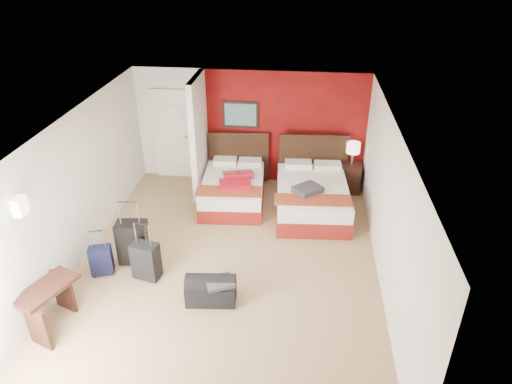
# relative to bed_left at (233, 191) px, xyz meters

# --- Properties ---
(ground) EXTENTS (6.50, 6.50, 0.00)m
(ground) POSITION_rel_bed_left_xyz_m (0.23, -2.12, -0.27)
(ground) COLOR tan
(ground) RESTS_ON ground
(room_walls) EXTENTS (5.02, 6.52, 2.50)m
(room_walls) POSITION_rel_bed_left_xyz_m (-1.17, -0.70, 0.99)
(room_walls) COLOR silver
(room_walls) RESTS_ON ground
(red_accent_panel) EXTENTS (3.50, 0.04, 2.50)m
(red_accent_panel) POSITION_rel_bed_left_xyz_m (0.98, 1.11, 0.98)
(red_accent_panel) COLOR maroon
(red_accent_panel) RESTS_ON ground
(partition_wall) EXTENTS (0.12, 1.20, 2.50)m
(partition_wall) POSITION_rel_bed_left_xyz_m (-0.77, 0.49, 0.98)
(partition_wall) COLOR silver
(partition_wall) RESTS_ON ground
(entry_door) EXTENTS (0.82, 0.06, 2.05)m
(entry_door) POSITION_rel_bed_left_xyz_m (-1.52, 1.08, 0.76)
(entry_door) COLOR silver
(entry_door) RESTS_ON ground
(bed_left) EXTENTS (1.36, 1.86, 0.54)m
(bed_left) POSITION_rel_bed_left_xyz_m (0.00, 0.00, 0.00)
(bed_left) COLOR white
(bed_left) RESTS_ON ground
(bed_right) EXTENTS (1.52, 2.09, 0.60)m
(bed_right) POSITION_rel_bed_left_xyz_m (1.63, -0.21, 0.03)
(bed_right) COLOR white
(bed_right) RESTS_ON ground
(red_suitcase_open) EXTENTS (0.80, 0.97, 0.11)m
(red_suitcase_open) POSITION_rel_bed_left_xyz_m (0.10, -0.10, 0.32)
(red_suitcase_open) COLOR #B00F1E
(red_suitcase_open) RESTS_ON bed_left
(jacket_bundle) EXTENTS (0.64, 0.63, 0.12)m
(jacket_bundle) POSITION_rel_bed_left_xyz_m (1.53, -0.51, 0.39)
(jacket_bundle) COLOR #3C3C42
(jacket_bundle) RESTS_ON bed_right
(nightstand) EXTENTS (0.48, 0.48, 0.62)m
(nightstand) POSITION_rel_bed_left_xyz_m (2.45, 0.78, 0.04)
(nightstand) COLOR black
(nightstand) RESTS_ON ground
(table_lamp) EXTENTS (0.36, 0.36, 0.51)m
(table_lamp) POSITION_rel_bed_left_xyz_m (2.45, 0.78, 0.61)
(table_lamp) COLOR silver
(table_lamp) RESTS_ON nightstand
(suitcase_black) EXTENTS (0.53, 0.36, 0.76)m
(suitcase_black) POSITION_rel_bed_left_xyz_m (-1.35, -2.20, 0.11)
(suitcase_black) COLOR black
(suitcase_black) RESTS_ON ground
(suitcase_charcoal) EXTENTS (0.47, 0.35, 0.62)m
(suitcase_charcoal) POSITION_rel_bed_left_xyz_m (-1.02, -2.58, 0.04)
(suitcase_charcoal) COLOR black
(suitcase_charcoal) RESTS_ON ground
(suitcase_navy) EXTENTS (0.40, 0.31, 0.49)m
(suitcase_navy) POSITION_rel_bed_left_xyz_m (-1.78, -2.57, -0.02)
(suitcase_navy) COLOR black
(suitcase_navy) RESTS_ON ground
(duffel_bag) EXTENTS (0.78, 0.46, 0.38)m
(duffel_bag) POSITION_rel_bed_left_xyz_m (0.12, -3.01, -0.08)
(duffel_bag) COLOR black
(duffel_bag) RESTS_ON ground
(jacket_draped) EXTENTS (0.50, 0.47, 0.05)m
(jacket_draped) POSITION_rel_bed_left_xyz_m (0.27, -3.06, 0.14)
(jacket_draped) COLOR #393A3E
(jacket_draped) RESTS_ON duffel_bag
(desk) EXTENTS (0.71, 0.95, 0.71)m
(desk) POSITION_rel_bed_left_xyz_m (-2.00, -3.77, 0.09)
(desk) COLOR black
(desk) RESTS_ON ground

